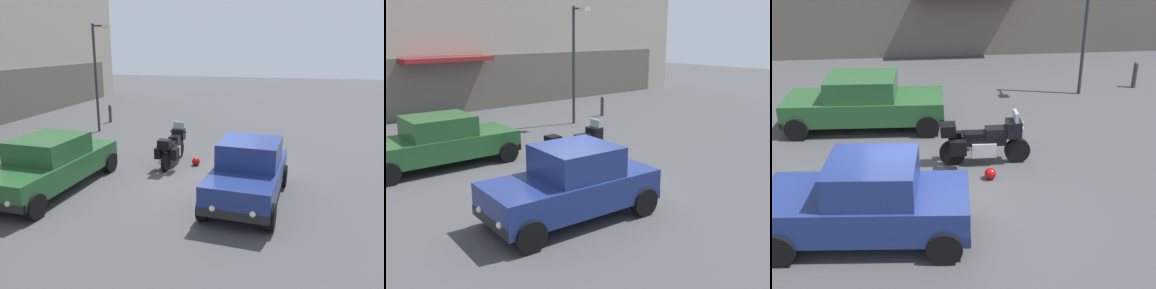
% 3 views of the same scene
% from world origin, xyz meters
% --- Properties ---
extents(ground_plane, '(80.00, 80.00, 0.00)m').
position_xyz_m(ground_plane, '(0.00, 0.00, 0.00)').
color(ground_plane, '#424244').
extents(motorcycle, '(2.26, 0.76, 1.36)m').
position_xyz_m(motorcycle, '(1.48, 1.66, 0.62)').
color(motorcycle, black).
rests_on(motorcycle, ground).
extents(helmet, '(0.28, 0.28, 0.28)m').
position_xyz_m(helmet, '(1.54, 0.84, 0.14)').
color(helmet, '#990C0C').
rests_on(helmet, ground).
extents(car_hatchback_near, '(3.97, 2.07, 1.64)m').
position_xyz_m(car_hatchback_near, '(-1.07, -1.21, 0.81)').
color(car_hatchback_near, navy).
rests_on(car_hatchback_near, ground).
extents(car_sedan_far, '(4.64, 2.10, 1.56)m').
position_xyz_m(car_sedan_far, '(-1.59, 4.35, 0.78)').
color(car_sedan_far, '#235128').
rests_on(car_sedan_far, ground).
extents(streetlamp_curbside, '(0.28, 0.94, 5.01)m').
position_xyz_m(streetlamp_curbside, '(5.59, 6.51, 3.03)').
color(streetlamp_curbside, '#2D2D33').
rests_on(streetlamp_curbside, ground).
extents(bollard_curbside, '(0.16, 0.16, 0.95)m').
position_xyz_m(bollard_curbside, '(7.80, 7.13, 0.50)').
color(bollard_curbside, '#333338').
rests_on(bollard_curbside, ground).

